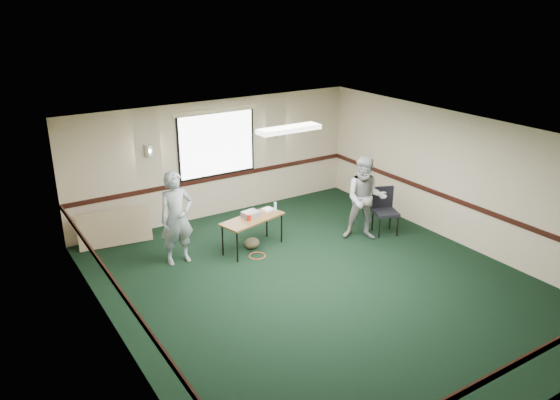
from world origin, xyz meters
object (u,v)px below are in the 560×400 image
folding_table (253,220)px  conference_chair (384,207)px  person_right (365,198)px  person_left (177,218)px  projector (251,214)px

folding_table → conference_chair: (2.83, -0.77, -0.04)m
folding_table → person_right: (2.24, -0.81, 0.28)m
folding_table → person_left: 1.55m
folding_table → conference_chair: conference_chair is taller
person_right → projector: bearing=-165.3°
folding_table → projector: 0.14m
folding_table → projector: size_ratio=4.48×
projector → conference_chair: conference_chair is taller
conference_chair → person_right: 0.67m
folding_table → person_left: size_ratio=0.79×
projector → person_left: 1.53m
person_left → person_right: bearing=-16.4°
folding_table → conference_chair: bearing=-29.3°
projector → person_left: person_left is taller
folding_table → projector: (0.01, 0.09, 0.10)m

